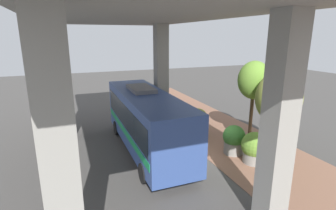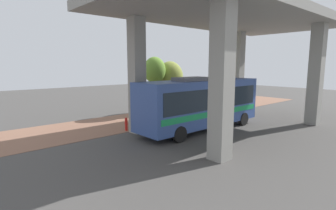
# 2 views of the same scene
# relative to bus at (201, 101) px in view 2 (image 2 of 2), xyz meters

# --- Properties ---
(ground_plane) EXTENTS (80.00, 80.00, 0.00)m
(ground_plane) POSITION_rel_bus_xyz_m (-2.87, 2.09, -2.06)
(ground_plane) COLOR #474442
(ground_plane) RESTS_ON ground
(sidewalk_strip) EXTENTS (6.00, 40.00, 0.02)m
(sidewalk_strip) POSITION_rel_bus_xyz_m (-5.87, 2.09, -2.05)
(sidewalk_strip) COLOR #845B47
(sidewalk_strip) RESTS_ON ground
(overpass) EXTENTS (9.40, 19.81, 8.33)m
(overpass) POSITION_rel_bus_xyz_m (1.13, 2.09, 5.20)
(overpass) COLOR gray
(overpass) RESTS_ON ground
(bus) EXTENTS (2.78, 10.15, 3.82)m
(bus) POSITION_rel_bus_xyz_m (0.00, 0.00, 0.00)
(bus) COLOR #334C8C
(bus) RESTS_ON ground
(fire_hydrant) EXTENTS (0.38, 0.18, 0.96)m
(fire_hydrant) POSITION_rel_bus_xyz_m (-3.29, -4.17, -1.58)
(fire_hydrant) COLOR red
(fire_hydrant) RESTS_ON ground
(planter_front) EXTENTS (1.33, 1.33, 1.78)m
(planter_front) POSITION_rel_bus_xyz_m (-4.68, 2.41, -1.16)
(planter_front) COLOR gray
(planter_front) RESTS_ON ground
(planter_middle) EXTENTS (1.32, 1.32, 1.76)m
(planter_middle) POSITION_rel_bus_xyz_m (-4.46, -1.71, -1.20)
(planter_middle) COLOR gray
(planter_middle) RESTS_ON ground
(planter_back) EXTENTS (1.50, 1.50, 1.78)m
(planter_back) POSITION_rel_bus_xyz_m (-5.06, 3.82, -1.18)
(planter_back) COLOR gray
(planter_back) RESTS_ON ground
(street_tree_near) EXTENTS (2.04, 2.04, 5.39)m
(street_tree_near) POSITION_rel_bus_xyz_m (-6.79, 1.23, 2.06)
(street_tree_near) COLOR brown
(street_tree_near) RESTS_ON ground
(street_tree_far) EXTENTS (2.59, 2.59, 5.00)m
(street_tree_far) POSITION_rel_bus_xyz_m (-6.94, 3.26, 1.37)
(street_tree_far) COLOR brown
(street_tree_far) RESTS_ON ground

